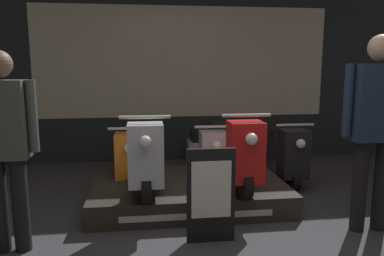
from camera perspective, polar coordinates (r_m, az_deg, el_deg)
The scene contains 10 objects.
shop_wall_back at distance 5.95m, azimuth -1.37°, elevation 10.44°, with size 8.27×0.09×3.20m.
display_platform at distance 4.21m, azimuth -0.46°, elevation -9.69°, with size 2.08×1.31×0.24m.
scooter_display_left at distance 4.04m, azimuth -7.07°, elevation -4.07°, with size 0.46×1.59×0.82m.
scooter_display_right at distance 4.15m, azimuth 6.02°, elevation -3.69°, with size 0.46×1.59×0.82m.
scooter_backrow_0 at distance 4.91m, azimuth -9.20°, elevation -4.55°, with size 0.46×1.59×0.82m.
scooter_backrow_1 at distance 4.97m, azimuth 2.15°, elevation -4.26°, with size 0.46×1.59×0.82m.
scooter_backrow_2 at distance 5.22m, azimuth 12.80°, elevation -3.83°, with size 0.46×1.59×0.82m.
person_left_browsing at distance 3.29m, azimuth -26.67°, elevation -1.67°, with size 0.52×0.21×1.63m.
person_right_browsing at distance 3.69m, azimuth 26.24°, elevation 1.64°, with size 0.63×0.26×1.77m.
price_sign_board at distance 3.23m, azimuth 2.89°, elevation -10.22°, with size 0.41×0.04×0.83m.
Camera 1 is at (-0.62, -2.53, 1.51)m, focal length 35.00 mm.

